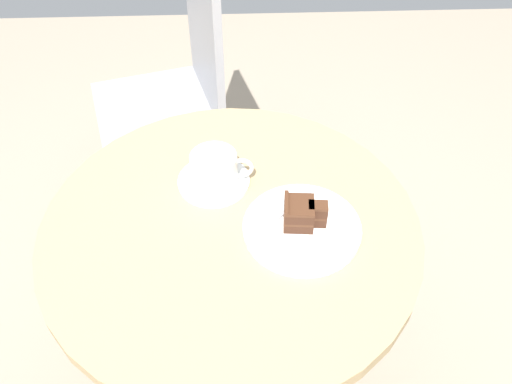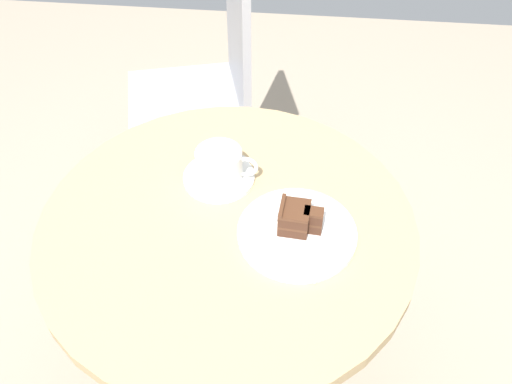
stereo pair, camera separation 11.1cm
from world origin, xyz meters
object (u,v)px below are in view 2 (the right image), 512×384
Objects in this scene: coffee_cup at (220,165)px; teaspoon at (228,159)px; napkin at (313,245)px; cake_slice at (297,218)px; cafe_chair at (213,71)px; cake_plate at (297,233)px; fork at (292,207)px; saucer at (219,177)px.

coffee_cup is 0.07m from teaspoon.
cake_slice is at bearing 136.27° from napkin.
cafe_chair is at bearing 113.13° from napkin.
cafe_chair reaches higher than cake_plate.
cafe_chair is at bearing 101.45° from coffee_cup.
teaspoon is at bearing 130.32° from cake_plate.
napkin is 0.85m from cafe_chair.
teaspoon is at bearing 83.16° from coffee_cup.
cafe_chair reaches higher than teaspoon.
fork is 0.72× the size of napkin.
fork is at bearing 118.27° from napkin.
coffee_cup is at bearing -40.35° from saucer.
napkin is at bearing 7.59° from cafe_chair.
coffee_cup is 0.14× the size of cafe_chair.
napkin is (0.03, -0.02, -0.00)m from cake_plate.
fork reaches higher than saucer.
cake_slice is (0.17, -0.19, 0.03)m from teaspoon.
fork is 0.13× the size of cafe_chair.
saucer is 0.06m from teaspoon.
cake_slice is 0.82m from cafe_chair.
cafe_chair is at bearing 111.75° from cake_slice.
cake_plate is (0.17, -0.20, -0.01)m from teaspoon.
cake_slice reaches higher than teaspoon.
teaspoon is 0.87× the size of fork.
saucer is 1.42× the size of teaspoon.
coffee_cup is 0.27m from napkin.
cake_slice is at bearing 6.21° from cafe_chair.
teaspoon is (0.01, 0.05, 0.01)m from saucer.
fork is at bearing -55.92° from teaspoon.
saucer is 0.19m from fork.
saucer is 0.17× the size of cafe_chair.
cake_plate is 0.25× the size of cafe_chair.
cake_slice is (0.18, -0.13, 0.04)m from saucer.
cake_plate is 0.06m from fork.
fork is 0.10m from napkin.
napkin is (0.21, -0.16, -0.04)m from coffee_cup.
saucer is 0.23m from cake_slice.
coffee_cup is at bearing -111.36° from teaspoon.
saucer is at bearing -116.89° from teaspoon.
napkin is at bearing -38.41° from saucer.
coffee_cup reaches higher than cake_plate.
fork is at bearing -26.01° from coffee_cup.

